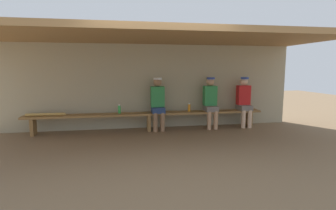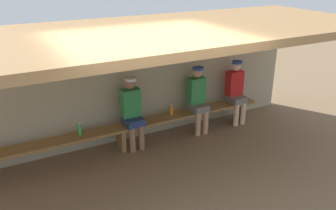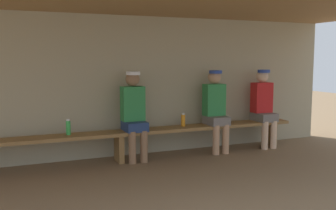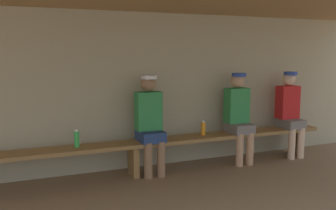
{
  "view_description": "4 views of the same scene",
  "coord_description": "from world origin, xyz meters",
  "px_view_note": "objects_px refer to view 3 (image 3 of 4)",
  "views": [
    {
      "loc": [
        -0.69,
        -5.05,
        1.58
      ],
      "look_at": [
        0.43,
        1.16,
        0.7
      ],
      "focal_mm": 28.25,
      "sensor_mm": 36.0,
      "label": 1
    },
    {
      "loc": [
        -2.0,
        -3.96,
        3.24
      ],
      "look_at": [
        0.75,
        1.14,
        0.88
      ],
      "focal_mm": 38.06,
      "sensor_mm": 36.0,
      "label": 2
    },
    {
      "loc": [
        -1.56,
        -4.01,
        1.54
      ],
      "look_at": [
        0.63,
        1.17,
        0.87
      ],
      "focal_mm": 41.94,
      "sensor_mm": 36.0,
      "label": 3
    },
    {
      "loc": [
        -1.43,
        -3.11,
        1.64
      ],
      "look_at": [
        0.31,
        1.09,
        1.0
      ],
      "focal_mm": 39.91,
      "sensor_mm": 36.0,
      "label": 4
    }
  ],
  "objects_px": {
    "bench": "(119,136)",
    "player_middle": "(263,104)",
    "player_with_sunglasses": "(134,112)",
    "water_bottle_green": "(183,120)",
    "player_in_red": "(216,107)",
    "water_bottle_orange": "(68,127)"
  },
  "relations": [
    {
      "from": "player_in_red",
      "to": "player_middle",
      "type": "bearing_deg",
      "value": 0.0
    },
    {
      "from": "bench",
      "to": "water_bottle_orange",
      "type": "distance_m",
      "value": 0.75
    },
    {
      "from": "bench",
      "to": "player_in_red",
      "type": "bearing_deg",
      "value": 0.12
    },
    {
      "from": "bench",
      "to": "player_middle",
      "type": "relative_size",
      "value": 4.46
    },
    {
      "from": "bench",
      "to": "player_with_sunglasses",
      "type": "bearing_deg",
      "value": 0.86
    },
    {
      "from": "player_middle",
      "to": "water_bottle_green",
      "type": "distance_m",
      "value": 1.53
    },
    {
      "from": "player_in_red",
      "to": "water_bottle_orange",
      "type": "xyz_separation_m",
      "value": [
        -2.37,
        0.03,
        -0.18
      ]
    },
    {
      "from": "player_middle",
      "to": "water_bottle_green",
      "type": "height_order",
      "value": "player_middle"
    },
    {
      "from": "player_in_red",
      "to": "bench",
      "type": "bearing_deg",
      "value": -179.88
    },
    {
      "from": "player_with_sunglasses",
      "to": "water_bottle_orange",
      "type": "relative_size",
      "value": 6.0
    },
    {
      "from": "water_bottle_orange",
      "to": "water_bottle_green",
      "type": "relative_size",
      "value": 1.06
    },
    {
      "from": "player_with_sunglasses",
      "to": "bench",
      "type": "bearing_deg",
      "value": -179.14
    },
    {
      "from": "player_middle",
      "to": "water_bottle_green",
      "type": "xyz_separation_m",
      "value": [
        -1.52,
        0.04,
        -0.19
      ]
    },
    {
      "from": "player_with_sunglasses",
      "to": "water_bottle_orange",
      "type": "distance_m",
      "value": 0.99
    },
    {
      "from": "bench",
      "to": "water_bottle_orange",
      "type": "relative_size",
      "value": 26.78
    },
    {
      "from": "bench",
      "to": "player_with_sunglasses",
      "type": "height_order",
      "value": "player_with_sunglasses"
    },
    {
      "from": "bench",
      "to": "player_in_red",
      "type": "xyz_separation_m",
      "value": [
        1.64,
        0.0,
        0.36
      ]
    },
    {
      "from": "water_bottle_orange",
      "to": "water_bottle_green",
      "type": "xyz_separation_m",
      "value": [
        1.8,
        0.0,
        -0.01
      ]
    },
    {
      "from": "player_middle",
      "to": "water_bottle_orange",
      "type": "bearing_deg",
      "value": 179.42
    },
    {
      "from": "bench",
      "to": "water_bottle_orange",
      "type": "xyz_separation_m",
      "value": [
        -0.73,
        0.04,
        0.18
      ]
    },
    {
      "from": "player_with_sunglasses",
      "to": "water_bottle_green",
      "type": "distance_m",
      "value": 0.86
    },
    {
      "from": "player_with_sunglasses",
      "to": "player_in_red",
      "type": "bearing_deg",
      "value": 0.0
    }
  ]
}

